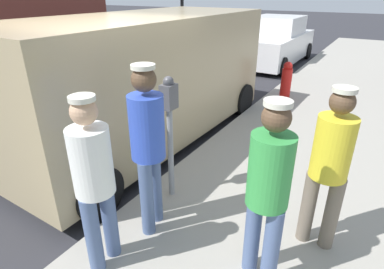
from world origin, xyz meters
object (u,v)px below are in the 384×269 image
(parking_meter_near, at_px, (169,118))
(pedestrian_in_green, at_px, (268,187))
(pedestrian_in_white, at_px, (94,177))
(parked_sedan_ahead, at_px, (274,43))
(pedestrian_in_blue, at_px, (148,141))
(pedestrian_in_yellow, at_px, (330,162))
(parked_van, at_px, (144,77))
(fire_hydrant, at_px, (286,81))

(parking_meter_near, distance_m, pedestrian_in_green, 1.53)
(pedestrian_in_white, height_order, parked_sedan_ahead, pedestrian_in_white)
(pedestrian_in_blue, height_order, parked_sedan_ahead, pedestrian_in_blue)
(parking_meter_near, bearing_deg, pedestrian_in_yellow, 2.13)
(pedestrian_in_blue, relative_size, parked_van, 0.34)
(pedestrian_in_blue, distance_m, fire_hydrant, 5.25)
(pedestrian_in_white, xyz_separation_m, pedestrian_in_yellow, (1.65, 1.29, -0.01))
(pedestrian_in_yellow, distance_m, parked_sedan_ahead, 9.45)
(pedestrian_in_white, bearing_deg, parked_van, 121.05)
(pedestrian_in_white, height_order, pedestrian_in_blue, pedestrian_in_blue)
(pedestrian_in_green, height_order, pedestrian_in_white, pedestrian_in_green)
(pedestrian_in_green, xyz_separation_m, pedestrian_in_white, (-1.31, -0.59, -0.02))
(fire_hydrant, bearing_deg, parked_van, -116.36)
(parked_sedan_ahead, distance_m, fire_hydrant, 4.60)
(pedestrian_in_yellow, distance_m, fire_hydrant, 4.87)
(parked_van, distance_m, fire_hydrant, 3.65)
(parking_meter_near, height_order, fire_hydrant, parking_meter_near)
(pedestrian_in_yellow, xyz_separation_m, parked_sedan_ahead, (-3.32, 8.84, -0.34))
(pedestrian_in_blue, bearing_deg, parking_meter_near, 104.49)
(pedestrian_in_green, height_order, parked_sedan_ahead, pedestrian_in_green)
(pedestrian_in_green, bearing_deg, fire_hydrant, 103.72)
(parked_sedan_ahead, bearing_deg, fire_hydrant, -68.44)
(pedestrian_in_white, relative_size, fire_hydrant, 1.92)
(parked_van, bearing_deg, pedestrian_in_yellow, -22.37)
(pedestrian_in_yellow, bearing_deg, pedestrian_in_green, -116.09)
(pedestrian_in_yellow, height_order, parked_van, parked_van)
(parking_meter_near, distance_m, parked_van, 2.05)
(pedestrian_in_blue, bearing_deg, parked_sedan_ahead, 100.40)
(pedestrian_in_yellow, relative_size, parked_sedan_ahead, 0.37)
(pedestrian_in_green, height_order, fire_hydrant, pedestrian_in_green)
(pedestrian_in_green, xyz_separation_m, pedestrian_in_blue, (-1.23, 0.05, 0.07))
(parked_van, relative_size, fire_hydrant, 6.11)
(pedestrian_in_green, xyz_separation_m, parked_van, (-2.88, 2.03, 0.05))
(pedestrian_in_yellow, relative_size, pedestrian_in_blue, 0.93)
(parking_meter_near, height_order, parked_sedan_ahead, parking_meter_near)
(pedestrian_in_blue, relative_size, fire_hydrant, 2.06)
(pedestrian_in_white, distance_m, parked_sedan_ahead, 10.27)
(pedestrian_in_blue, bearing_deg, pedestrian_in_yellow, 22.48)
(fire_hydrant, bearing_deg, pedestrian_in_yellow, -70.34)
(pedestrian_in_white, bearing_deg, pedestrian_in_green, 24.12)
(fire_hydrant, bearing_deg, pedestrian_in_blue, -89.43)
(parking_meter_near, bearing_deg, pedestrian_in_blue, -75.51)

